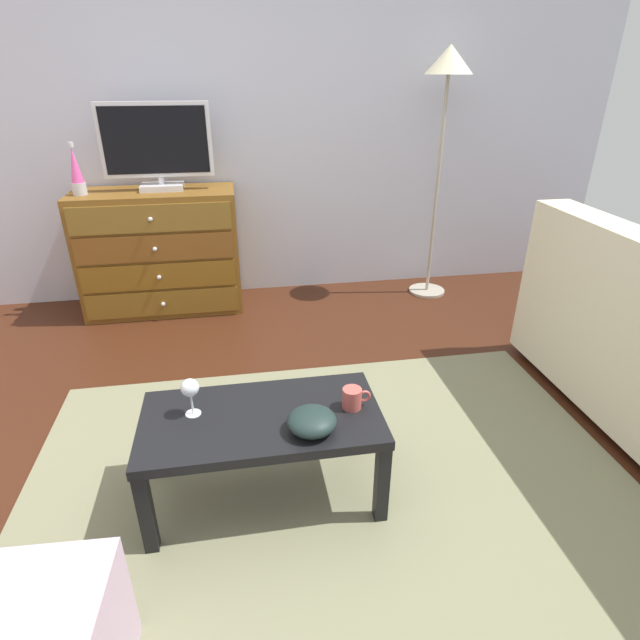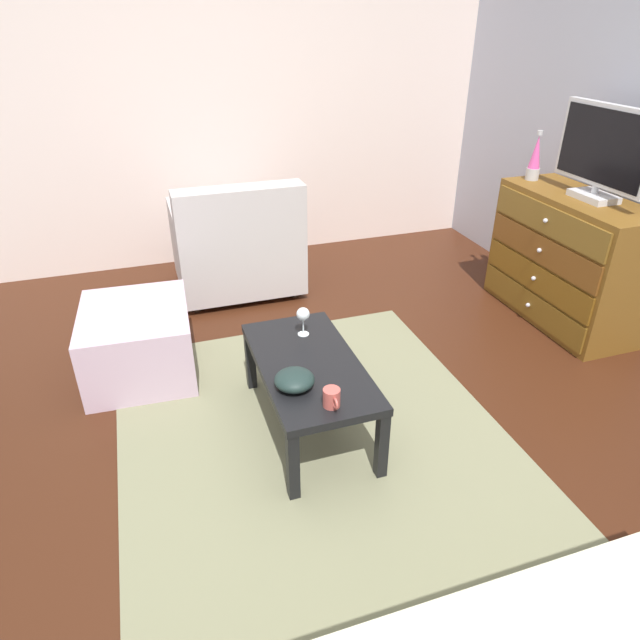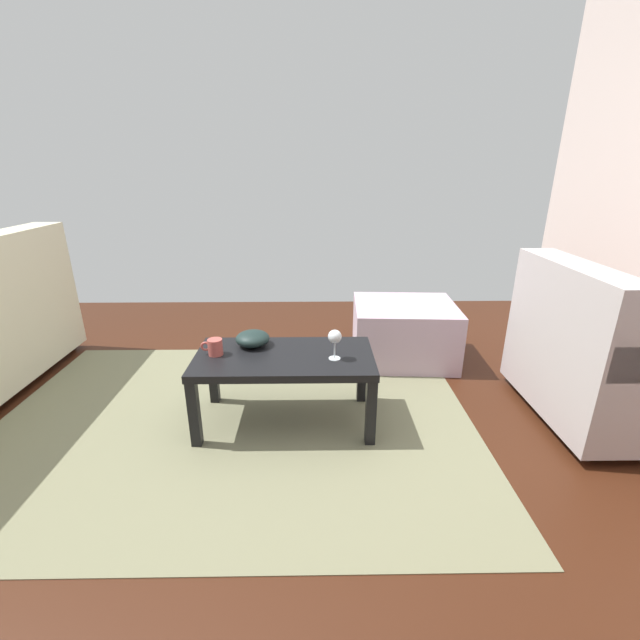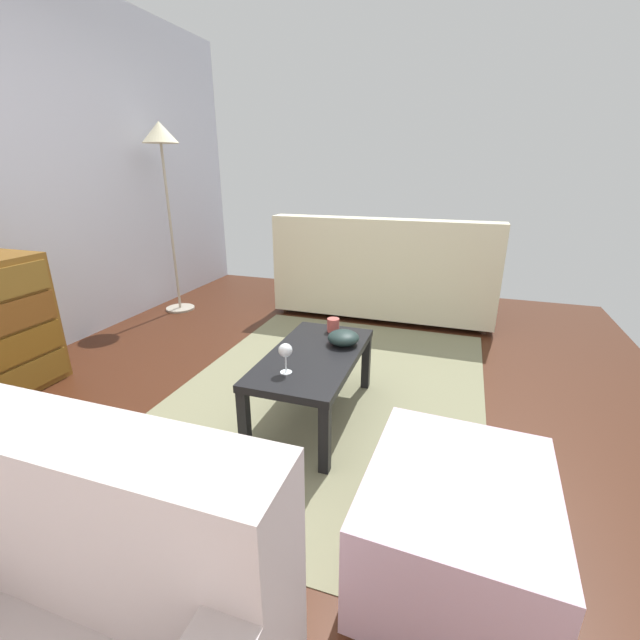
% 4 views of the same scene
% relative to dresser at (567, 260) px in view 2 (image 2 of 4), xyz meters
% --- Properties ---
extents(ground_plane, '(5.62, 4.71, 0.05)m').
position_rel_dresser_xyz_m(ground_plane, '(0.67, -1.80, -0.46)').
color(ground_plane, '#3C1C0F').
extents(wall_plain_left, '(0.12, 4.71, 2.71)m').
position_rel_dresser_xyz_m(wall_plain_left, '(-1.90, -1.80, 0.92)').
color(wall_plain_left, beige).
rests_on(wall_plain_left, ground_plane).
extents(area_rug, '(2.60, 1.90, 0.01)m').
position_rel_dresser_xyz_m(area_rug, '(0.87, -2.00, -0.43)').
color(area_rug, '#757557').
rests_on(area_rug, ground_plane).
extents(dresser, '(1.09, 0.49, 0.86)m').
position_rel_dresser_xyz_m(dresser, '(0.00, 0.00, 0.00)').
color(dresser, brown).
rests_on(dresser, ground_plane).
extents(tv, '(0.72, 0.18, 0.56)m').
position_rel_dresser_xyz_m(tv, '(0.07, 0.02, 0.73)').
color(tv, silver).
rests_on(tv, dresser).
extents(lava_lamp, '(0.09, 0.09, 0.33)m').
position_rel_dresser_xyz_m(lava_lamp, '(-0.45, -0.04, 0.58)').
color(lava_lamp, '#B7B7BC').
rests_on(lava_lamp, dresser).
extents(coffee_table, '(0.93, 0.48, 0.40)m').
position_rel_dresser_xyz_m(coffee_table, '(0.58, -2.00, -0.09)').
color(coffee_table, black).
rests_on(coffee_table, ground_plane).
extents(wine_glass, '(0.07, 0.07, 0.16)m').
position_rel_dresser_xyz_m(wine_glass, '(0.32, -1.95, 0.08)').
color(wine_glass, silver).
rests_on(wine_glass, coffee_table).
extents(mug, '(0.11, 0.08, 0.08)m').
position_rel_dresser_xyz_m(mug, '(0.94, -2.01, 0.01)').
color(mug, '#B85048').
rests_on(mug, coffee_table).
extents(bowl_decorative, '(0.18, 0.18, 0.08)m').
position_rel_dresser_xyz_m(bowl_decorative, '(0.76, -2.12, 0.01)').
color(bowl_decorative, '#1B2B28').
rests_on(bowl_decorative, coffee_table).
extents(armchair, '(0.80, 0.89, 0.86)m').
position_rel_dresser_xyz_m(armchair, '(-1.14, -2.02, -0.08)').
color(armchair, '#332319').
rests_on(armchair, ground_plane).
extents(ottoman, '(0.73, 0.64, 0.41)m').
position_rel_dresser_xyz_m(ottoman, '(-0.21, -2.80, -0.23)').
color(ottoman, '#BFA2B7').
rests_on(ottoman, ground_plane).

